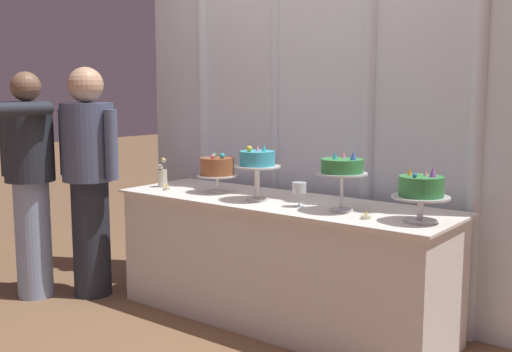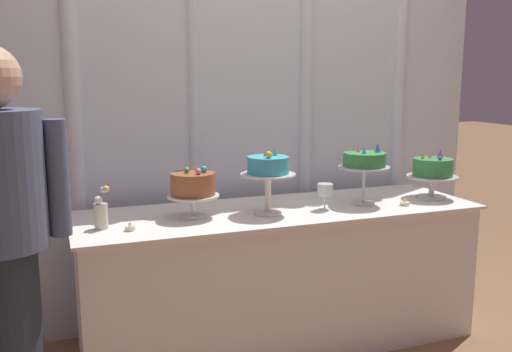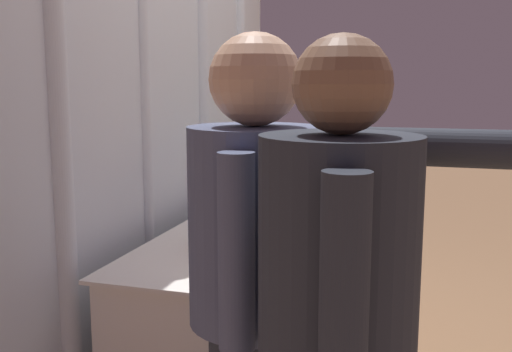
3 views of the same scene
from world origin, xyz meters
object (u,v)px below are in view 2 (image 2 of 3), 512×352
object	(u,v)px
cake_display_rightmost	(433,170)
wine_glass	(325,191)
cake_display_leftmost	(193,186)
guest_man_pink_jacket	(1,235)
cake_display_midleft	(268,170)
cake_display_midright	(364,162)
cake_table	(280,276)
tealight_near_left	(405,204)
flower_vase	(101,212)
tealight_far_left	(130,228)

from	to	relation	value
cake_display_rightmost	wine_glass	distance (m)	0.70
wine_glass	cake_display_rightmost	bearing A→B (deg)	2.91
cake_display_leftmost	guest_man_pink_jacket	size ratio (longest dim) A/B	0.17
cake_display_midleft	wine_glass	world-z (taller)	cake_display_midleft
cake_display_midleft	cake_display_midright	size ratio (longest dim) A/B	1.00
cake_table	cake_display_midright	size ratio (longest dim) A/B	6.39
cake_display_leftmost	wine_glass	size ratio (longest dim) A/B	1.85
cake_table	tealight_near_left	world-z (taller)	tealight_near_left
cake_display_midright	guest_man_pink_jacket	world-z (taller)	guest_man_pink_jacket
wine_glass	cake_table	bearing A→B (deg)	153.27
cake_display_midright	wine_glass	bearing A→B (deg)	-171.77
wine_glass	flower_vase	distance (m)	1.11
cake_display_leftmost	cake_display_rightmost	xyz separation A→B (m)	(1.37, -0.05, 0.00)
tealight_far_left	tealight_near_left	world-z (taller)	tealight_far_left
tealight_near_left	guest_man_pink_jacket	distance (m)	1.96
cake_table	tealight_far_left	size ratio (longest dim) A/B	45.05
guest_man_pink_jacket	cake_display_rightmost	bearing A→B (deg)	7.95
flower_vase	tealight_near_left	world-z (taller)	flower_vase
cake_display_midleft	cake_display_midright	world-z (taller)	same
guest_man_pink_jacket	cake_display_midright	bearing A→B (deg)	9.95
cake_display_leftmost	tealight_near_left	distance (m)	1.14
wine_glass	flower_vase	size ratio (longest dim) A/B	0.69
cake_display_leftmost	flower_vase	bearing A→B (deg)	-173.19
wine_glass	tealight_near_left	xyz separation A→B (m)	(0.45, -0.06, -0.09)
cake_table	cake_display_rightmost	size ratio (longest dim) A/B	7.40
cake_display_midright	wine_glass	xyz separation A→B (m)	(-0.25, -0.04, -0.13)
guest_man_pink_jacket	cake_display_leftmost	bearing A→B (deg)	23.08
flower_vase	tealight_near_left	size ratio (longest dim) A/B	3.85
cake_table	wine_glass	world-z (taller)	wine_glass
flower_vase	cake_display_midleft	bearing A→B (deg)	-0.67
tealight_far_left	tealight_near_left	bearing A→B (deg)	-0.60
cake_display_midright	cake_table	bearing A→B (deg)	171.71
cake_display_rightmost	flower_vase	world-z (taller)	cake_display_rightmost
flower_vase	tealight_far_left	xyz separation A→B (m)	(0.12, -0.08, -0.06)
cake_display_midleft	cake_table	bearing A→B (deg)	37.84
cake_display_leftmost	tealight_far_left	size ratio (longest dim) A/B	5.44
cake_display_rightmost	tealight_near_left	bearing A→B (deg)	-158.59
cake_table	guest_man_pink_jacket	distance (m)	1.43
cake_display_midright	guest_man_pink_jacket	size ratio (longest dim) A/B	0.21
cake_display_leftmost	cake_display_midright	bearing A→B (deg)	-2.81
wine_glass	tealight_near_left	size ratio (longest dim) A/B	2.65
cake_table	guest_man_pink_jacket	world-z (taller)	guest_man_pink_jacket
cake_table	guest_man_pink_jacket	xyz separation A→B (m)	(-1.30, -0.37, 0.46)
cake_display_midright	tealight_near_left	bearing A→B (deg)	-26.19
cake_table	tealight_far_left	bearing A→B (deg)	-169.45
cake_display_leftmost	cake_display_rightmost	world-z (taller)	cake_display_rightmost
wine_glass	tealight_near_left	bearing A→B (deg)	-7.79
cake_table	guest_man_pink_jacket	bearing A→B (deg)	-163.98
flower_vase	guest_man_pink_jacket	distance (m)	0.49
flower_vase	guest_man_pink_jacket	size ratio (longest dim) A/B	0.13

